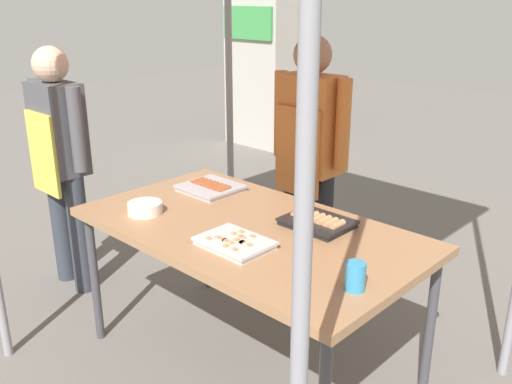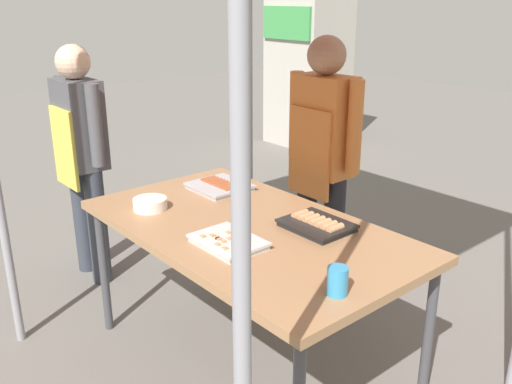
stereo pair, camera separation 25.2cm
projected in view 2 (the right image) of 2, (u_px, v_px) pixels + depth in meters
The scene contains 10 objects.
ground_plane at pixel (248, 362), 2.79m from camera, with size 18.00×18.00×0.00m, color #66605B.
stall_table at pixel (248, 236), 2.56m from camera, with size 1.60×0.90×0.75m.
tray_grilled_sausages at pixel (220, 186), 3.00m from camera, with size 0.30×0.27×0.05m.
tray_meat_skewers at pixel (228, 242), 2.33m from camera, with size 0.30×0.22×0.04m.
tray_pork_links at pixel (317, 224), 2.50m from camera, with size 0.30×0.24×0.05m.
condiment_bowl at pixel (150, 204), 2.73m from camera, with size 0.17×0.17×0.06m, color silver.
drink_cup_near_edge at pixel (337, 281), 1.94m from camera, with size 0.07×0.07×0.10m, color #338CBF.
vendor_woman at pixel (322, 151), 3.13m from camera, with size 0.52×0.23×1.55m.
customer_nearby at pixel (81, 147), 3.39m from camera, with size 0.52×0.22×1.48m.
neighbor_stall_left at pixel (308, 69), 6.66m from camera, with size 0.83×0.73×1.81m.
Camera 2 is at (1.81, -1.49, 1.75)m, focal length 39.00 mm.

